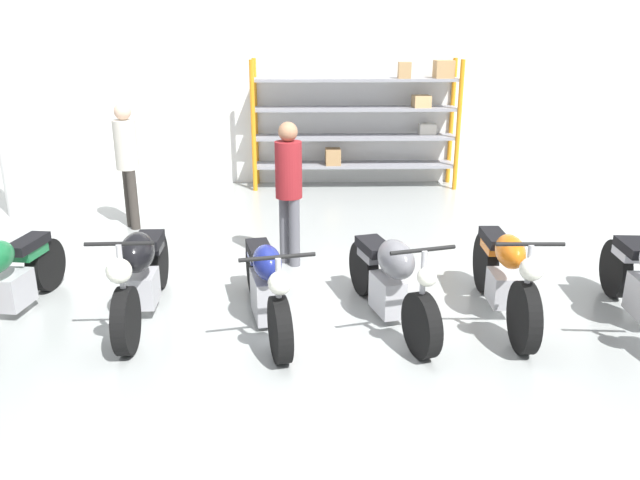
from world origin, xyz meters
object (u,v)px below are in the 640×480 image
(motorcycle_grey, at_px, (390,279))
(person_browsing, at_px, (127,155))
(motorcycle_green, at_px, (7,279))
(motorcycle_orange, at_px, (504,275))
(motorcycle_black, at_px, (141,273))
(shelving_rack, at_px, (364,120))
(motorcycle_blue, at_px, (266,285))
(person_near_rack, at_px, (289,182))

(motorcycle_grey, relative_size, person_browsing, 1.11)
(motorcycle_green, xyz_separation_m, motorcycle_orange, (4.93, -0.16, 0.05))
(motorcycle_orange, bearing_deg, motorcycle_black, -90.14)
(shelving_rack, xyz_separation_m, motorcycle_grey, (-0.24, -5.61, -0.77))
(motorcycle_green, relative_size, motorcycle_orange, 0.97)
(motorcycle_green, relative_size, person_browsing, 1.10)
(shelving_rack, distance_m, motorcycle_blue, 5.87)
(motorcycle_green, distance_m, motorcycle_blue, 2.60)
(motorcycle_grey, height_order, motorcycle_orange, motorcycle_orange)
(motorcycle_green, bearing_deg, motorcycle_blue, 92.89)
(motorcycle_blue, bearing_deg, shelving_rack, 153.15)
(motorcycle_green, height_order, motorcycle_orange, motorcycle_orange)
(motorcycle_black, distance_m, motorcycle_blue, 1.25)
(motorcycle_blue, distance_m, motorcycle_orange, 2.34)
(shelving_rack, bearing_deg, motorcycle_green, -126.75)
(motorcycle_grey, bearing_deg, motorcycle_blue, -104.38)
(shelving_rack, height_order, motorcycle_grey, shelving_rack)
(motorcycle_green, distance_m, motorcycle_black, 1.35)
(shelving_rack, height_order, motorcycle_orange, shelving_rack)
(motorcycle_blue, xyz_separation_m, motorcycle_orange, (2.34, 0.07, 0.05))
(motorcycle_green, height_order, motorcycle_black, motorcycle_black)
(motorcycle_black, xyz_separation_m, person_near_rack, (1.43, 1.48, 0.55))
(motorcycle_orange, xyz_separation_m, person_near_rack, (-2.15, 1.59, 0.57))
(motorcycle_blue, relative_size, motorcycle_orange, 1.02)
(motorcycle_grey, height_order, person_browsing, person_browsing)
(motorcycle_grey, distance_m, motorcycle_orange, 1.14)
(shelving_rack, distance_m, motorcycle_black, 6.12)
(motorcycle_blue, height_order, person_near_rack, person_near_rack)
(person_browsing, relative_size, person_near_rack, 1.03)
(motorcycle_grey, relative_size, motorcycle_orange, 0.98)
(motorcycle_blue, xyz_separation_m, person_browsing, (-2.13, 3.20, 0.65))
(shelving_rack, distance_m, motorcycle_green, 6.79)
(motorcycle_green, relative_size, motorcycle_blue, 0.95)
(motorcycle_grey, distance_m, person_browsing, 4.65)
(motorcycle_black, distance_m, motorcycle_orange, 3.58)
(person_browsing, bearing_deg, person_near_rack, 112.47)
(motorcycle_green, xyz_separation_m, person_near_rack, (2.78, 1.43, 0.62))
(shelving_rack, height_order, person_near_rack, shelving_rack)
(motorcycle_blue, distance_m, motorcycle_grey, 1.21)
(person_near_rack, bearing_deg, shelving_rack, -150.24)
(shelving_rack, bearing_deg, motorcycle_orange, -80.90)
(motorcycle_orange, bearing_deg, motorcycle_green, -90.25)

